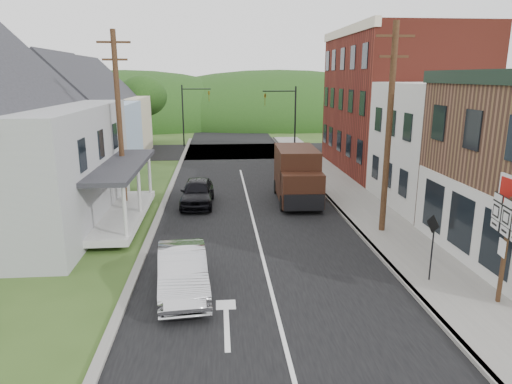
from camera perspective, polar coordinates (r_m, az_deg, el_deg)
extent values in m
plane|color=#2D4719|center=(16.86, 1.20, -9.61)|extent=(120.00, 120.00, 0.00)
cube|color=black|center=(26.28, -1.08, -0.77)|extent=(9.00, 90.00, 0.02)
cube|color=black|center=(42.90, -2.59, 5.13)|extent=(60.00, 9.00, 0.02)
cube|color=slate|center=(25.43, 12.62, -1.46)|extent=(2.80, 55.00, 0.15)
cube|color=slate|center=(25.06, 9.67, -1.55)|extent=(0.20, 55.00, 0.15)
cube|color=slate|center=(24.47, -11.70, -2.07)|extent=(0.30, 55.00, 0.12)
cube|color=silver|center=(26.48, 24.60, 5.24)|extent=(8.00, 7.00, 6.50)
cube|color=maroon|center=(34.86, 17.27, 10.66)|extent=(8.00, 12.00, 10.00)
cube|color=#99ADD0|center=(33.92, -20.92, 6.03)|extent=(7.00, 8.00, 5.00)
cube|color=beige|center=(42.70, -18.33, 7.77)|extent=(7.00, 8.00, 5.00)
cylinder|color=#472D19|center=(20.30, 16.24, 7.15)|extent=(0.26, 0.26, 9.00)
cube|color=#472D19|center=(20.23, 17.04, 18.16)|extent=(1.60, 0.10, 0.10)
cube|color=#472D19|center=(20.18, 16.87, 15.90)|extent=(1.20, 0.10, 0.10)
cylinder|color=#472D19|center=(23.93, -16.69, 8.12)|extent=(0.26, 0.26, 9.00)
cube|color=#472D19|center=(23.87, -17.38, 17.45)|extent=(1.60, 0.10, 0.10)
cube|color=#472D19|center=(23.83, -17.24, 15.54)|extent=(1.20, 0.10, 0.10)
cylinder|color=black|center=(39.57, 4.91, 8.70)|extent=(0.14, 0.14, 6.00)
cylinder|color=black|center=(39.19, 2.93, 12.49)|extent=(2.80, 0.10, 0.10)
imported|color=olive|center=(39.08, 1.13, 11.47)|extent=(0.16, 0.20, 1.00)
cylinder|color=black|center=(46.10, -9.12, 9.36)|extent=(0.14, 0.14, 6.00)
cylinder|color=black|center=(45.88, -7.46, 12.65)|extent=(2.80, 0.10, 0.10)
imported|color=olive|center=(45.87, -5.90, 11.82)|extent=(0.16, 0.20, 1.00)
cylinder|color=#382616|center=(48.14, -13.74, 8.09)|extent=(0.36, 0.36, 3.92)
ellipsoid|color=#163610|center=(47.93, -13.95, 11.59)|extent=(4.80, 4.80, 4.08)
ellipsoid|color=#163610|center=(70.67, -3.52, 8.73)|extent=(90.00, 30.00, 16.00)
imported|color=#B6B6BB|center=(15.09, -9.15, -9.79)|extent=(1.96, 4.50, 1.44)
imported|color=black|center=(24.90, -7.35, -0.03)|extent=(1.83, 4.26, 1.43)
cube|color=black|center=(25.74, 5.04, 2.57)|extent=(2.29, 4.16, 2.69)
cube|color=black|center=(23.51, 5.78, 0.27)|extent=(2.19, 1.56, 1.76)
cube|color=black|center=(23.52, 5.76, 2.13)|extent=(1.99, 1.19, 0.05)
cube|color=black|center=(22.88, 6.03, -1.34)|extent=(2.04, 0.22, 0.83)
cylinder|color=black|center=(23.67, 3.37, -1.44)|extent=(0.29, 0.84, 0.83)
cylinder|color=black|center=(23.95, 8.01, -1.37)|extent=(0.29, 0.84, 0.83)
cylinder|color=black|center=(27.24, 2.57, 0.67)|extent=(0.29, 0.84, 0.83)
cylinder|color=black|center=(27.48, 6.62, 0.71)|extent=(0.29, 0.84, 0.83)
cube|color=#472D19|center=(15.50, 28.66, -6.47)|extent=(0.12, 0.12, 3.30)
cube|color=black|center=(15.17, 28.93, -2.80)|extent=(0.34, 1.87, 0.08)
cube|color=silver|center=(15.05, 28.99, -1.25)|extent=(0.10, 0.51, 0.21)
cube|color=silver|center=(15.15, 28.80, -2.80)|extent=(0.11, 0.56, 0.52)
cube|color=silver|center=(15.27, 28.61, -4.33)|extent=(0.10, 0.51, 0.26)
cube|color=silver|center=(15.63, 28.02, -0.61)|extent=(0.10, 0.51, 0.21)
cube|color=silver|center=(15.73, 27.84, -2.11)|extent=(0.11, 0.56, 0.52)
cube|color=silver|center=(15.84, 27.66, -3.58)|extent=(0.10, 0.51, 0.26)
cube|color=silver|center=(15.43, 28.38, -6.16)|extent=(0.09, 0.42, 0.52)
cylinder|color=black|center=(16.35, 21.14, -6.74)|extent=(0.06, 0.06, 2.16)
cube|color=black|center=(16.04, 21.24, -3.75)|extent=(0.14, 0.62, 0.64)
cube|color=#D89D0B|center=(16.04, 21.28, -3.75)|extent=(0.14, 0.56, 0.57)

